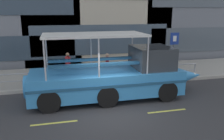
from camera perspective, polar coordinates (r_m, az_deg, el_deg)
ground_plane at (r=10.62m, az=-0.73°, el=-9.37°), size 120.00×120.00×0.00m
sidewalk at (r=15.80m, az=-5.28°, el=-1.12°), size 32.00×4.80×0.18m
curb_edge at (r=13.44m, az=-3.71°, el=-3.85°), size 32.00×0.18×0.18m
lane_centreline at (r=9.84m, az=0.44°, el=-11.35°), size 25.80×0.12×0.01m
curb_guardrail at (r=13.69m, az=-1.48°, el=-0.64°), size 11.84×0.09×0.83m
parking_sign at (r=15.75m, az=14.92°, el=5.65°), size 0.60×0.12×2.74m
duck_tour_boat at (r=11.65m, az=1.07°, el=-1.58°), size 9.16×2.62×3.23m
pedestrian_near_bow at (r=15.49m, az=8.49°, el=2.74°), size 0.33×0.42×1.71m
pedestrian_mid_left at (r=14.27m, az=-1.18°, el=1.60°), size 0.26×0.44×1.59m
pedestrian_mid_right at (r=14.54m, az=-10.73°, el=1.69°), size 0.32×0.40×1.63m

